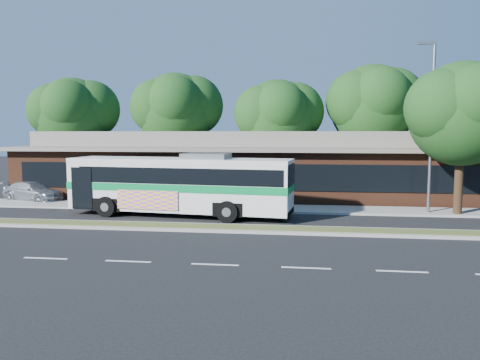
{
  "coord_description": "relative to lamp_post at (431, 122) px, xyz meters",
  "views": [
    {
      "loc": [
        2.79,
        -19.91,
        4.37
      ],
      "look_at": [
        -0.23,
        3.2,
        2.0
      ],
      "focal_mm": 35.0,
      "sensor_mm": 36.0,
      "label": 1
    }
  ],
  "objects": [
    {
      "name": "tree_bg_e",
      "position": [
        4.85,
        9.14,
        0.84
      ],
      "size": [
        6.47,
        5.8,
        8.5
      ],
      "color": "black",
      "rests_on": "ground"
    },
    {
      "name": "sidewalk_tree",
      "position": [
        1.82,
        -0.18,
        0.55
      ],
      "size": [
        5.99,
        5.37,
        8.01
      ],
      "color": "black",
      "rests_on": "ground"
    },
    {
      "name": "transit_bus",
      "position": [
        -13.01,
        -2.21,
        -3.06
      ],
      "size": [
        11.96,
        3.84,
        3.3
      ],
      "rotation": [
        0.0,
        0.0,
        -0.11
      ],
      "color": "silver",
      "rests_on": "ground"
    },
    {
      "name": "tree_bg_c",
      "position": [
        -8.16,
        9.13,
        0.69
      ],
      "size": [
        6.24,
        5.6,
        8.26
      ],
      "color": "black",
      "rests_on": "ground"
    },
    {
      "name": "lamp_post",
      "position": [
        0.0,
        0.0,
        0.0
      ],
      "size": [
        0.93,
        0.18,
        9.07
      ],
      "color": "slate",
      "rests_on": "ground"
    },
    {
      "name": "plaza_building",
      "position": [
        -9.56,
        6.99,
        -2.77
      ],
      "size": [
        33.2,
        11.2,
        4.45
      ],
      "color": "#512A19",
      "rests_on": "ground"
    },
    {
      "name": "tree_bg_b",
      "position": [
        -16.13,
        10.14,
        1.24
      ],
      "size": [
        6.69,
        6.0,
        9.0
      ],
      "color": "black",
      "rests_on": "ground"
    },
    {
      "name": "sedan",
      "position": [
        -23.73,
        1.8,
        -4.28
      ],
      "size": [
        4.66,
        2.97,
        1.26
      ],
      "primitive_type": "imported",
      "rotation": [
        0.0,
        0.0,
        1.27
      ],
      "color": "#AEB0B5",
      "rests_on": "ground"
    },
    {
      "name": "parking_lot",
      "position": [
        -27.56,
        4.0,
        -4.9
      ],
      "size": [
        14.0,
        12.0,
        0.01
      ],
      "primitive_type": "cube",
      "color": "black",
      "rests_on": "ground"
    },
    {
      "name": "tree_bg_a",
      "position": [
        -24.15,
        9.14,
        0.97
      ],
      "size": [
        6.47,
        5.8,
        8.63
      ],
      "color": "black",
      "rests_on": "ground"
    },
    {
      "name": "median_strip",
      "position": [
        -9.56,
        -5.4,
        -4.83
      ],
      "size": [
        26.0,
        1.1,
        0.15
      ],
      "primitive_type": "cube",
      "color": "#445624",
      "rests_on": "ground"
    },
    {
      "name": "ground",
      "position": [
        -9.56,
        -6.0,
        -4.9
      ],
      "size": [
        120.0,
        120.0,
        0.0
      ],
      "primitive_type": "plane",
      "color": "black",
      "rests_on": "ground"
    },
    {
      "name": "tree_bg_d",
      "position": [
        -1.12,
        10.15,
        1.52
      ],
      "size": [
        6.91,
        6.2,
        9.37
      ],
      "color": "black",
      "rests_on": "ground"
    },
    {
      "name": "sidewalk",
      "position": [
        -9.56,
        0.4,
        -4.84
      ],
      "size": [
        44.0,
        2.6,
        0.12
      ],
      "primitive_type": "cube",
      "color": "gray",
      "rests_on": "ground"
    }
  ]
}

